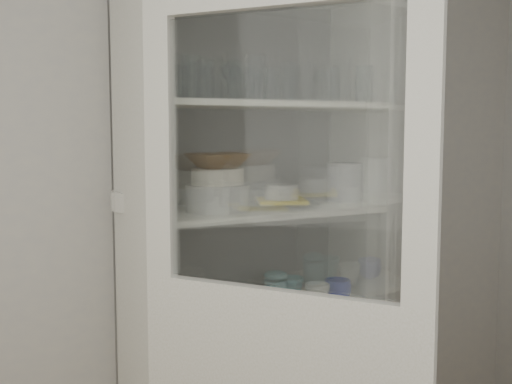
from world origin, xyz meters
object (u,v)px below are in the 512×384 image
pantry_cabinet (249,285)px  glass_platter (281,205)px  goblet_2 (255,83)px  plate_stack_back (142,200)px  yellow_trivet (281,201)px  measuring_cups (253,309)px  goblet_3 (321,85)px  white_canister (153,303)px  grey_bowl_stack (345,182)px  white_ramekin (281,192)px  mug_teal (292,289)px  cream_bowl (217,176)px  mug_blue (337,290)px  goblet_0 (197,80)px  terracotta_bowl (217,161)px  cupboard_door (278,365)px  goblet_1 (232,81)px  teal_jar (276,289)px  plate_stack_front (218,198)px  mug_white (317,295)px

pantry_cabinet → glass_platter: size_ratio=6.96×
goblet_2 → plate_stack_back: bearing=172.0°
plate_stack_back → yellow_trivet: size_ratio=1.26×
pantry_cabinet → measuring_cups: pantry_cabinet is taller
goblet_3 → white_canister: bearing=-173.4°
measuring_cups → grey_bowl_stack: bearing=6.4°
goblet_2 → white_ramekin: 0.44m
plate_stack_back → mug_teal: plate_stack_back is taller
goblet_3 → cream_bowl: (-0.55, -0.16, -0.36)m
pantry_cabinet → mug_blue: 0.37m
goblet_0 → terracotta_bowl: goblet_0 is taller
cupboard_door → white_ramekin: (0.33, 0.55, 0.45)m
mug_blue → glass_platter: bearing=168.5°
measuring_cups → terracotta_bowl: bearing=174.1°
goblet_1 → glass_platter: 0.52m
cupboard_door → goblet_1: cupboard_door is taller
mug_teal → cupboard_door: bearing=-112.9°
goblet_3 → teal_jar: size_ratio=1.45×
mug_blue → measuring_cups: (-0.39, -0.00, -0.02)m
goblet_0 → white_canister: size_ratio=1.24×
plate_stack_front → white_canister: size_ratio=1.75×
cream_bowl → teal_jar: bearing=13.9°
plate_stack_back → terracotta_bowl: (0.23, -0.18, 0.15)m
cupboard_door → glass_platter: 0.75m
mug_blue → mug_white: 0.12m
goblet_3 → plate_stack_back: (-0.78, 0.01, -0.45)m
glass_platter → teal_jar: size_ratio=2.62×
yellow_trivet → white_canister: 0.62m
cupboard_door → goblet_2: size_ratio=12.70×
white_canister → cream_bowl: bearing=-17.6°
plate_stack_front → mug_white: 0.57m
goblet_3 → white_canister: (-0.78, -0.09, -0.82)m
mug_white → pantry_cabinet: bearing=134.8°
goblet_3 → measuring_cups: 0.97m
cupboard_door → yellow_trivet: bearing=113.7°
goblet_2 → plate_stack_back: (-0.44, 0.06, -0.44)m
terracotta_bowl → white_canister: size_ratio=1.70×
pantry_cabinet → plate_stack_front: (-0.18, -0.11, 0.37)m
cupboard_door → white_ramekin: cupboard_door is taller
pantry_cabinet → glass_platter: (0.09, -0.10, 0.33)m
goblet_1 → yellow_trivet: 0.50m
cream_bowl → white_ramekin: 0.28m
terracotta_bowl → yellow_trivet: size_ratio=1.22×
goblet_0 → white_canister: bearing=-164.4°
pantry_cabinet → goblet_0: pantry_cabinet is taller
goblet_2 → mug_blue: (0.31, -0.13, -0.83)m
glass_platter → grey_bowl_stack: (0.32, 0.03, 0.07)m
goblet_0 → measuring_cups: goblet_0 is taller
pantry_cabinet → white_canister: (-0.41, -0.03, -0.01)m
goblet_0 → white_ramekin: size_ratio=1.24×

